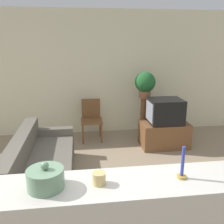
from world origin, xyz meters
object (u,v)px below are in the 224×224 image
at_px(potted_plant, 145,83).
at_px(wooden_chair, 91,117).
at_px(couch, 41,167).
at_px(decorative_bowl, 46,178).
at_px(television, 165,111).

bearing_deg(potted_plant, wooden_chair, 178.53).
xyz_separation_m(couch, potted_plant, (1.96, 1.66, 0.92)).
relative_size(couch, decorative_bowl, 7.81).
bearing_deg(potted_plant, decorative_bowl, -115.01).
bearing_deg(television, couch, -153.43).
distance_m(couch, wooden_chair, 1.89).
height_order(television, potted_plant, potted_plant).
bearing_deg(television, decorative_bowl, -122.85).
xyz_separation_m(wooden_chair, potted_plant, (1.14, -0.03, 0.71)).
relative_size(couch, wooden_chair, 2.32).
bearing_deg(decorative_bowl, wooden_chair, 82.13).
bearing_deg(couch, television, 26.57).
bearing_deg(wooden_chair, potted_plant, -1.47).
distance_m(television, decorative_bowl, 3.51).
xyz_separation_m(television, wooden_chair, (-1.41, 0.57, -0.25)).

